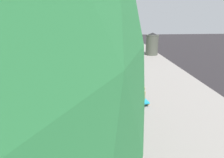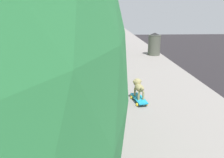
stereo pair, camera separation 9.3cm
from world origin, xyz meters
name	(u,v)px [view 1 (the left image)]	position (x,y,z in m)	size (l,w,h in m)	color
overpass_deck	(172,138)	(0.99, 0.00, 5.03)	(2.57, 33.96, 0.48)	gray
green_railing	(86,111)	(-0.25, 0.00, 5.52)	(0.20, 32.26, 1.20)	gray
car_blue_fifth	(16,112)	(-5.26, 9.83, 0.68)	(1.81, 3.97, 1.47)	navy
car_white_seventh	(41,79)	(-5.39, 16.64, 0.66)	(1.79, 4.10, 1.38)	silver
city_bus	(28,50)	(-9.11, 25.63, 1.79)	(2.58, 10.47, 3.15)	navy
roadside_tree_mid	(21,29)	(-2.66, 5.00, 6.22)	(4.82, 4.82, 8.02)	#49391F
toy_skateboard	(140,98)	(0.66, 0.80, 5.33)	(0.26, 0.51, 0.08)	#1A97C5
small_dog	(140,86)	(0.66, 0.85, 5.54)	(0.19, 0.38, 0.31)	#968B59
litter_bin	(152,44)	(1.94, 4.84, 5.68)	(0.45, 0.45, 0.80)	#515448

